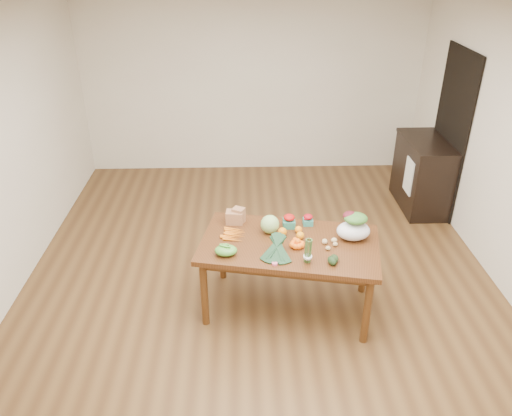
{
  "coord_description": "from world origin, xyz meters",
  "views": [
    {
      "loc": [
        -0.18,
        -4.33,
        3.24
      ],
      "look_at": [
        -0.04,
        0.0,
        0.88
      ],
      "focal_mm": 35.0,
      "sensor_mm": 36.0,
      "label": 1
    }
  ],
  "objects_px": {
    "cabinet": "(422,174)",
    "salad_bag": "(354,228)",
    "dining_table": "(288,275)",
    "asparagus_bundle": "(308,251)",
    "cabbage": "(270,224)",
    "kale_bunch": "(276,251)",
    "paper_bag": "(235,216)",
    "mandarin_cluster": "(298,243)"
  },
  "relations": [
    {
      "from": "paper_bag",
      "to": "asparagus_bundle",
      "type": "distance_m",
      "value": 0.95
    },
    {
      "from": "cabbage",
      "to": "kale_bunch",
      "type": "relative_size",
      "value": 0.45
    },
    {
      "from": "paper_bag",
      "to": "cabbage",
      "type": "relative_size",
      "value": 1.24
    },
    {
      "from": "paper_bag",
      "to": "asparagus_bundle",
      "type": "relative_size",
      "value": 0.88
    },
    {
      "from": "mandarin_cluster",
      "to": "asparagus_bundle",
      "type": "bearing_deg",
      "value": -76.67
    },
    {
      "from": "mandarin_cluster",
      "to": "kale_bunch",
      "type": "distance_m",
      "value": 0.27
    },
    {
      "from": "asparagus_bundle",
      "to": "paper_bag",
      "type": "bearing_deg",
      "value": 143.05
    },
    {
      "from": "cabbage",
      "to": "dining_table",
      "type": "bearing_deg",
      "value": -47.27
    },
    {
      "from": "paper_bag",
      "to": "salad_bag",
      "type": "relative_size",
      "value": 0.7
    },
    {
      "from": "mandarin_cluster",
      "to": "kale_bunch",
      "type": "relative_size",
      "value": 0.45
    },
    {
      "from": "cabinet",
      "to": "kale_bunch",
      "type": "relative_size",
      "value": 2.55
    },
    {
      "from": "mandarin_cluster",
      "to": "paper_bag",
      "type": "bearing_deg",
      "value": 141.6
    },
    {
      "from": "dining_table",
      "to": "asparagus_bundle",
      "type": "distance_m",
      "value": 0.61
    },
    {
      "from": "cabinet",
      "to": "cabbage",
      "type": "relative_size",
      "value": 5.71
    },
    {
      "from": "cabinet",
      "to": "cabbage",
      "type": "xyz_separation_m",
      "value": [
        -2.14,
        -1.88,
        0.37
      ]
    },
    {
      "from": "dining_table",
      "to": "salad_bag",
      "type": "xyz_separation_m",
      "value": [
        0.6,
        0.05,
        0.5
      ]
    },
    {
      "from": "cabbage",
      "to": "mandarin_cluster",
      "type": "relative_size",
      "value": 0.99
    },
    {
      "from": "asparagus_bundle",
      "to": "salad_bag",
      "type": "xyz_separation_m",
      "value": [
        0.47,
        0.38,
        -0.0
      ]
    },
    {
      "from": "asparagus_bundle",
      "to": "dining_table",
      "type": "bearing_deg",
      "value": 121.95
    },
    {
      "from": "kale_bunch",
      "to": "asparagus_bundle",
      "type": "xyz_separation_m",
      "value": [
        0.27,
        -0.08,
        0.05
      ]
    },
    {
      "from": "dining_table",
      "to": "kale_bunch",
      "type": "bearing_deg",
      "value": -107.96
    },
    {
      "from": "mandarin_cluster",
      "to": "asparagus_bundle",
      "type": "relative_size",
      "value": 0.72
    },
    {
      "from": "salad_bag",
      "to": "mandarin_cluster",
      "type": "bearing_deg",
      "value": -166.83
    },
    {
      "from": "dining_table",
      "to": "cabinet",
      "type": "distance_m",
      "value": 2.85
    },
    {
      "from": "cabinet",
      "to": "cabbage",
      "type": "height_order",
      "value": "cabinet"
    },
    {
      "from": "cabinet",
      "to": "salad_bag",
      "type": "height_order",
      "value": "salad_bag"
    },
    {
      "from": "dining_table",
      "to": "kale_bunch",
      "type": "relative_size",
      "value": 4.08
    },
    {
      "from": "cabinet",
      "to": "salad_bag",
      "type": "bearing_deg",
      "value": -124.11
    },
    {
      "from": "dining_table",
      "to": "asparagus_bundle",
      "type": "height_order",
      "value": "asparagus_bundle"
    },
    {
      "from": "cabbage",
      "to": "asparagus_bundle",
      "type": "height_order",
      "value": "asparagus_bundle"
    },
    {
      "from": "cabbage",
      "to": "kale_bunch",
      "type": "height_order",
      "value": "cabbage"
    },
    {
      "from": "kale_bunch",
      "to": "salad_bag",
      "type": "distance_m",
      "value": 0.8
    },
    {
      "from": "cabbage",
      "to": "kale_bunch",
      "type": "bearing_deg",
      "value": -85.93
    },
    {
      "from": "kale_bunch",
      "to": "mandarin_cluster",
      "type": "bearing_deg",
      "value": 51.41
    },
    {
      "from": "kale_bunch",
      "to": "salad_bag",
      "type": "xyz_separation_m",
      "value": [
        0.74,
        0.3,
        0.04
      ]
    },
    {
      "from": "asparagus_bundle",
      "to": "salad_bag",
      "type": "height_order",
      "value": "asparagus_bundle"
    },
    {
      "from": "kale_bunch",
      "to": "paper_bag",
      "type": "bearing_deg",
      "value": 131.5
    },
    {
      "from": "dining_table",
      "to": "kale_bunch",
      "type": "distance_m",
      "value": 0.54
    },
    {
      "from": "cabinet",
      "to": "paper_bag",
      "type": "relative_size",
      "value": 4.62
    },
    {
      "from": "cabbage",
      "to": "salad_bag",
      "type": "distance_m",
      "value": 0.78
    },
    {
      "from": "paper_bag",
      "to": "asparagus_bundle",
      "type": "xyz_separation_m",
      "value": [
        0.64,
        -0.71,
        0.05
      ]
    },
    {
      "from": "dining_table",
      "to": "cabbage",
      "type": "distance_m",
      "value": 0.53
    }
  ]
}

